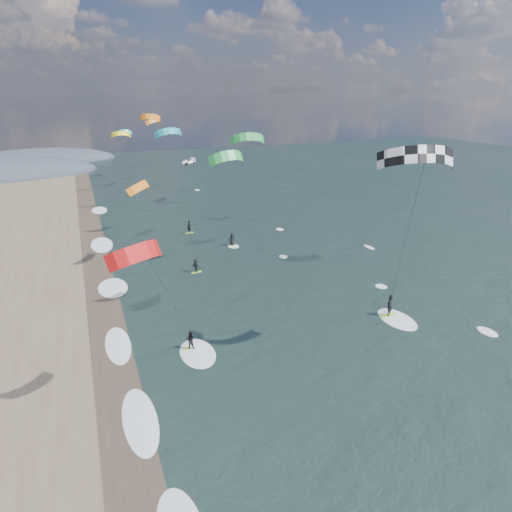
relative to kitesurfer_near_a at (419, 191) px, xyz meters
name	(u,v)px	position (x,y,z in m)	size (l,w,h in m)	color
ground	(352,437)	(-7.85, -5.68, -12.46)	(260.00, 260.00, 0.00)	black
wet_sand_strip	(117,385)	(-19.85, 4.32, -12.46)	(3.00, 240.00, 0.00)	#382D23
kitesurfer_near_a	(419,191)	(0.00, 0.00, 0.00)	(8.21, 9.15, 15.96)	#A9EB29
kitesurfer_near_b	(166,293)	(-16.37, 2.52, -5.38)	(6.86, 8.68, 11.83)	#A9EB29
far_kitesurfers	(207,246)	(-7.09, 26.31, -11.64)	(7.63, 14.78, 1.76)	#A9EB29
bg_kite_field	(157,137)	(-8.26, 48.59, -0.65)	(15.50, 72.45, 8.68)	teal
shoreline_surf	(127,345)	(-18.65, 9.07, -12.46)	(2.40, 79.40, 0.11)	white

